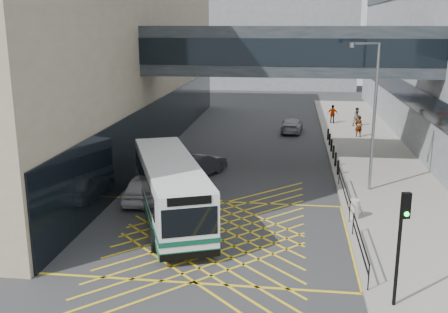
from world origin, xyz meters
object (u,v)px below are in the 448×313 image
at_px(traffic_light, 402,233).
at_px(litter_bin, 354,209).
at_px(bus, 170,188).
at_px(street_lamp, 372,108).
at_px(car_silver, 292,125).
at_px(pedestrian_b, 357,117).
at_px(car_dark, 197,165).
at_px(pedestrian_c, 333,114).
at_px(car_white, 145,187).
at_px(pedestrian_a, 359,126).

distance_m(traffic_light, litter_bin, 8.31).
xyz_separation_m(bus, street_lamp, (9.87, 5.40, 3.16)).
distance_m(car_silver, pedestrian_b, 6.45).
distance_m(car_silver, litter_bin, 21.07).
relative_size(bus, pedestrian_b, 6.42).
bearing_deg(car_dark, pedestrian_c, -92.05).
height_order(bus, litter_bin, bus).
height_order(car_dark, traffic_light, traffic_light).
xyz_separation_m(car_dark, pedestrian_c, (9.39, 18.44, 0.26)).
bearing_deg(bus, pedestrian_b, 43.51).
distance_m(car_white, pedestrian_b, 25.68).
height_order(street_lamp, pedestrian_c, street_lamp).
height_order(car_white, traffic_light, traffic_light).
relative_size(pedestrian_b, pedestrian_c, 0.98).
distance_m(traffic_light, pedestrian_b, 31.78).
distance_m(bus, litter_bin, 8.79).
height_order(car_silver, street_lamp, street_lamp).
distance_m(street_lamp, pedestrian_b, 19.48).
height_order(car_white, litter_bin, car_white).
xyz_separation_m(car_silver, street_lamp, (4.22, -16.28, 4.09)).
height_order(car_white, car_dark, car_dark).
height_order(litter_bin, pedestrian_c, pedestrian_c).
distance_m(traffic_light, pedestrian_a, 27.04).
relative_size(car_white, litter_bin, 5.08).
distance_m(bus, car_white, 3.33).
xyz_separation_m(bus, pedestrian_b, (11.47, 24.44, -0.59)).
xyz_separation_m(car_dark, street_lamp, (9.88, -1.81, 3.99)).
bearing_deg(street_lamp, car_dark, 145.18).
bearing_deg(car_silver, car_white, 72.82).
height_order(bus, pedestrian_b, bus).
height_order(street_lamp, pedestrian_a, street_lamp).
bearing_deg(car_silver, litter_bin, 102.87).
bearing_deg(street_lamp, car_silver, 80.08).
bearing_deg(car_dark, pedestrian_a, -106.51).
relative_size(car_silver, pedestrian_a, 2.42).
bearing_deg(pedestrian_a, car_silver, -33.04).
xyz_separation_m(traffic_light, pedestrian_c, (0.20, 32.85, -1.72)).
relative_size(car_white, traffic_light, 1.18).
distance_m(pedestrian_b, pedestrian_c, 2.40).
distance_m(pedestrian_a, pedestrian_c, 6.15).
bearing_deg(street_lamp, pedestrian_a, 60.88).
height_order(car_white, car_silver, car_white).
xyz_separation_m(car_silver, traffic_light, (3.53, -28.88, 2.08)).
relative_size(bus, litter_bin, 11.61).
bearing_deg(pedestrian_b, street_lamp, -113.26).
distance_m(litter_bin, pedestrian_a, 19.04).
distance_m(car_silver, street_lamp, 17.31).
height_order(traffic_light, pedestrian_b, traffic_light).
xyz_separation_m(car_dark, car_silver, (5.66, 14.47, -0.10)).
height_order(traffic_light, litter_bin, traffic_light).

